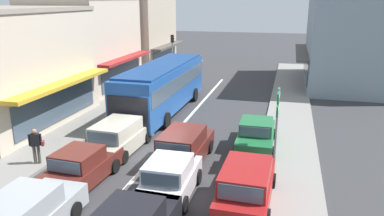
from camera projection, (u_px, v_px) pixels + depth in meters
ground_plane at (157, 153)px, 18.27m from camera, size 140.00×140.00×0.00m
lane_centre_line at (180, 127)px, 21.98m from camera, size 0.20×28.00×0.01m
sidewalk_left at (93, 108)px, 25.47m from camera, size 5.20×44.00×0.14m
kerb_right at (289, 124)px, 22.31m from camera, size 2.80×44.00×0.12m
shopfront_corner_near at (2, 68)px, 21.66m from camera, size 8.14×9.49×6.81m
shopfront_mid_block at (85, 44)px, 30.30m from camera, size 7.26×8.62×7.48m
shopfront_far_end at (130, 31)px, 38.47m from camera, size 8.53×8.40×8.20m
building_right_far at (359, 35)px, 31.69m from camera, size 9.16×11.98×8.65m
city_bus at (163, 85)px, 24.31m from camera, size 2.88×10.90×3.23m
sedan_behind_bus_near at (80, 168)px, 15.11m from camera, size 2.05×4.28×1.47m
wagon_adjacent_lane_trail at (119, 137)px, 18.31m from camera, size 2.07×4.57×1.58m
wagon_queue_far_back at (184, 147)px, 17.04m from camera, size 2.04×4.55×1.58m
hatchback_queue_gap_filler at (170, 178)px, 14.15m from camera, size 1.86×3.72×1.54m
parked_wagon_kerb_front at (246, 185)px, 13.57m from camera, size 2.01×4.54×1.58m
parked_sedan_kerb_second at (256, 135)px, 18.79m from camera, size 1.95×4.23×1.47m
traffic_light_downstreet at (173, 50)px, 33.50m from camera, size 0.33×0.24×4.20m
directional_road_sign at (278, 109)px, 16.03m from camera, size 0.10×1.40×3.60m
pedestrian_with_handbag_near at (36, 144)px, 16.56m from camera, size 0.63×0.45×1.63m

